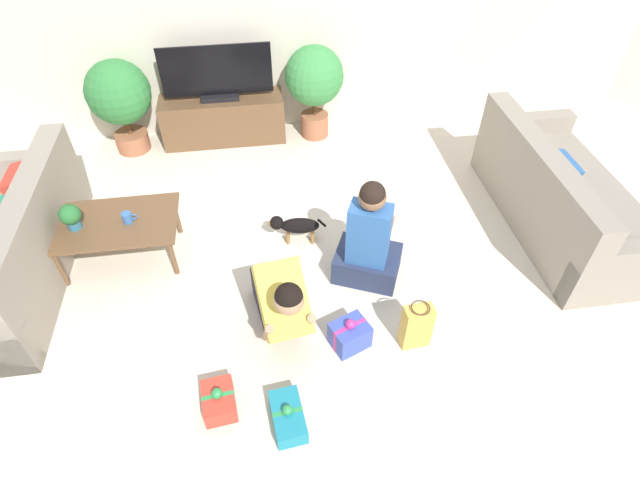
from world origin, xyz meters
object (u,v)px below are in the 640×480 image
(potted_plant_back_right, at_px, (314,80))
(mug, at_px, (128,218))
(tv_console, at_px, (224,119))
(gift_box_a, at_px, (350,335))
(tabletop_plant, at_px, (70,216))
(potted_plant_back_left, at_px, (119,97))
(person_sitting, at_px, (369,244))
(sofa_left, at_px, (7,251))
(sofa_right, at_px, (560,198))
(gift_box_b, at_px, (288,417))
(coffee_table, at_px, (115,225))
(gift_bag_a, at_px, (417,326))
(tv, at_px, (217,76))
(dog, at_px, (295,225))
(person_kneeling, at_px, (281,299))
(gift_box_c, at_px, (219,401))

(potted_plant_back_right, relative_size, mug, 8.66)
(tv_console, bearing_deg, potted_plant_back_right, -2.80)
(gift_box_a, xyz_separation_m, tabletop_plant, (-2.06, 1.15, 0.42))
(potted_plant_back_left, bearing_deg, potted_plant_back_right, -0.00)
(person_sitting, bearing_deg, tv_console, -39.44)
(sofa_left, distance_m, potted_plant_back_left, 2.00)
(sofa_right, distance_m, tv_console, 3.56)
(tv_console, xyz_separation_m, gift_box_a, (0.88, -2.96, -0.15))
(potted_plant_back_left, height_order, person_sitting, potted_plant_back_left)
(tv_console, xyz_separation_m, gift_box_b, (0.37, -3.50, -0.19))
(coffee_table, distance_m, gift_box_a, 2.13)
(sofa_left, distance_m, person_sitting, 2.92)
(potted_plant_back_left, relative_size, mug, 8.45)
(mug, bearing_deg, gift_bag_a, -29.76)
(tv_console, relative_size, gift_box_b, 3.60)
(sofa_right, height_order, tabletop_plant, sofa_right)
(mug, relative_size, tabletop_plant, 0.54)
(potted_plant_back_right, distance_m, gift_box_a, 2.97)
(tv, height_order, tabletop_plant, tv)
(sofa_right, bearing_deg, tabletop_plant, 88.92)
(potted_plant_back_left, height_order, dog, potted_plant_back_left)
(sofa_right, bearing_deg, person_sitting, 102.46)
(person_sitting, bearing_deg, potted_plant_back_left, -22.00)
(potted_plant_back_left, height_order, person_kneeling, potted_plant_back_left)
(tv, relative_size, mug, 9.62)
(coffee_table, distance_m, gift_box_b, 2.15)
(potted_plant_back_right, xyz_separation_m, gift_bag_a, (0.33, -2.97, -0.47))
(gift_bag_a, bearing_deg, gift_box_b, -153.67)
(potted_plant_back_right, distance_m, person_kneeling, 2.79)
(tv, bearing_deg, tabletop_plant, -123.05)
(potted_plant_back_right, bearing_deg, sofa_right, -42.80)
(dog, distance_m, gift_bag_a, 1.44)
(tv, relative_size, potted_plant_back_left, 1.14)
(gift_box_a, bearing_deg, tv, 106.50)
(dog, bearing_deg, sofa_right, 94.95)
(tv_console, xyz_separation_m, mug, (-0.76, -1.81, 0.20))
(sofa_right, height_order, gift_box_b, sofa_right)
(person_kneeling, distance_m, gift_box_c, 0.80)
(person_kneeling, bearing_deg, tv_console, 89.26)
(person_sitting, height_order, gift_box_c, person_sitting)
(coffee_table, bearing_deg, gift_box_a, -33.73)
(tv, distance_m, person_sitting, 2.60)
(sofa_left, bearing_deg, tabletop_plant, 96.76)
(gift_box_a, relative_size, gift_bag_a, 0.79)
(sofa_left, xyz_separation_m, gift_bag_a, (3.09, -1.13, -0.10))
(dog, relative_size, tabletop_plant, 2.30)
(coffee_table, height_order, tv, tv)
(coffee_table, height_order, dog, coffee_table)
(potted_plant_back_left, relative_size, tabletop_plant, 4.55)
(person_sitting, distance_m, tabletop_plant, 2.38)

